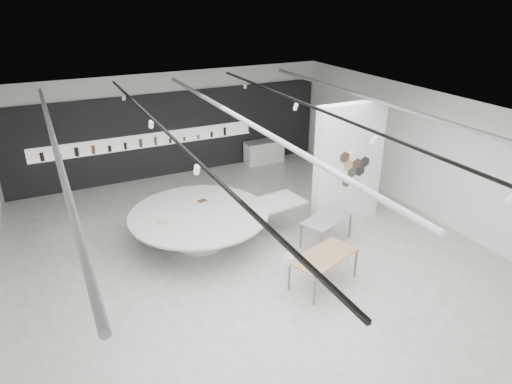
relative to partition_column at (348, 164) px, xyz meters
name	(u,v)px	position (x,y,z in m)	size (l,w,h in m)	color
room	(252,190)	(-3.59, -1.00, 0.27)	(12.02, 14.02, 3.82)	beige
back_wall_display	(172,135)	(-3.58, 5.94, -0.26)	(11.80, 0.27, 3.10)	black
partition_column	(348,164)	(0.00, 0.00, 0.00)	(2.20, 0.38, 3.60)	white
display_island	(202,223)	(-4.38, 0.51, -1.17)	(5.15, 4.20, 0.97)	white
sample_table_wood	(324,257)	(-2.46, -2.53, -1.07)	(1.85, 1.33, 0.78)	#96734D
sample_table_stone	(327,220)	(-1.32, -0.96, -1.09)	(1.67, 1.25, 0.77)	gray
kitchen_counter	(264,152)	(0.04, 5.50, -1.34)	(1.62, 0.66, 1.26)	white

